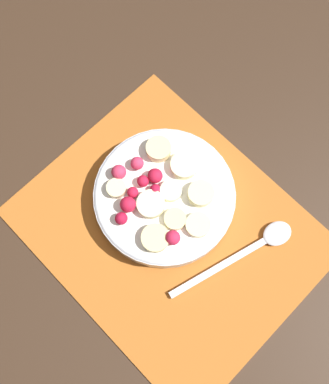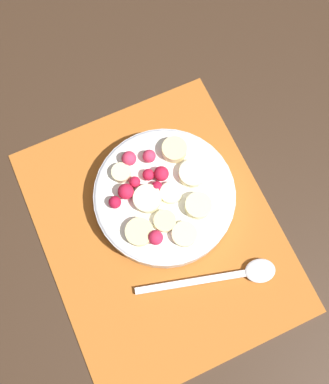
% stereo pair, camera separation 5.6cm
% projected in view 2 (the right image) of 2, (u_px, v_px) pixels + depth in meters
% --- Properties ---
extents(ground_plane, '(3.00, 3.00, 0.00)m').
position_uv_depth(ground_plane, '(159.00, 230.00, 0.59)').
color(ground_plane, '#382619').
extents(placemat, '(0.38, 0.31, 0.01)m').
position_uv_depth(placemat, '(159.00, 230.00, 0.59)').
color(placemat, '#B26023').
rests_on(placemat, ground_plane).
extents(fruit_bowl, '(0.19, 0.19, 0.05)m').
position_uv_depth(fruit_bowl, '(164.00, 196.00, 0.58)').
color(fruit_bowl, silver).
rests_on(fruit_bowl, placemat).
extents(spoon, '(0.07, 0.19, 0.01)m').
position_uv_depth(spoon, '(237.00, 275.00, 0.57)').
color(spoon, silver).
rests_on(spoon, placemat).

